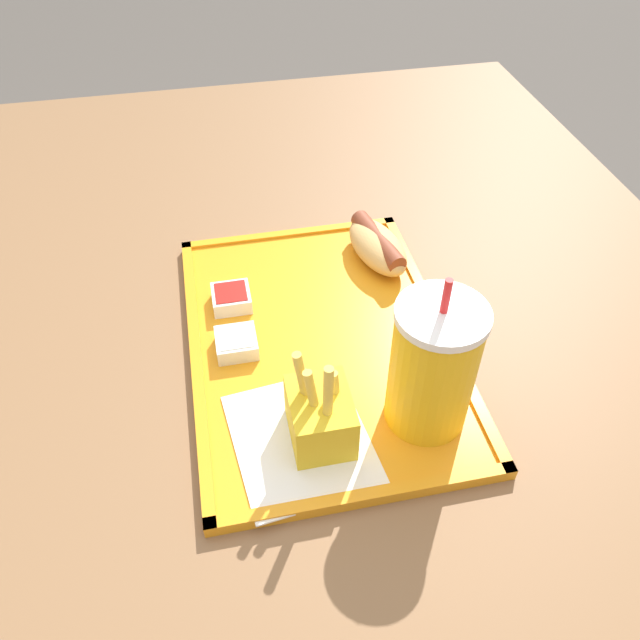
{
  "coord_description": "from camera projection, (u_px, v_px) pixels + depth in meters",
  "views": [
    {
      "loc": [
        0.46,
        -0.08,
        1.23
      ],
      "look_at": [
        -0.01,
        0.02,
        0.76
      ],
      "focal_mm": 35.0,
      "sensor_mm": 36.0,
      "label": 1
    }
  ],
  "objects": [
    {
      "name": "ground_plane",
      "position": [
        313.0,
        607.0,
        1.2
      ],
      "size": [
        8.0,
        8.0,
        0.0
      ],
      "primitive_type": "plane",
      "color": "#4C4742"
    },
    {
      "name": "dining_table",
      "position": [
        311.0,
        515.0,
        0.95
      ],
      "size": [
        1.46,
        1.08,
        0.72
      ],
      "color": "brown",
      "rests_on": "ground_plane"
    },
    {
      "name": "food_tray",
      "position": [
        320.0,
        342.0,
        0.71
      ],
      "size": [
        0.41,
        0.29,
        0.01
      ],
      "color": "orange",
      "rests_on": "dining_table"
    },
    {
      "name": "paper_napkin",
      "position": [
        301.0,
        439.0,
        0.6
      ],
      "size": [
        0.16,
        0.14,
        0.0
      ],
      "color": "white",
      "rests_on": "food_tray"
    },
    {
      "name": "soda_cup",
      "position": [
        433.0,
        367.0,
        0.58
      ],
      "size": [
        0.08,
        0.08,
        0.18
      ],
      "color": "gold",
      "rests_on": "food_tray"
    },
    {
      "name": "hot_dog_far",
      "position": [
        377.0,
        245.0,
        0.79
      ],
      "size": [
        0.13,
        0.08,
        0.04
      ],
      "color": "tan",
      "rests_on": "food_tray"
    },
    {
      "name": "fries_carton",
      "position": [
        320.0,
        415.0,
        0.59
      ],
      "size": [
        0.07,
        0.06,
        0.12
      ],
      "color": "gold",
      "rests_on": "food_tray"
    },
    {
      "name": "sauce_cup_mayo",
      "position": [
        236.0,
        343.0,
        0.68
      ],
      "size": [
        0.04,
        0.04,
        0.02
      ],
      "color": "silver",
      "rests_on": "food_tray"
    },
    {
      "name": "sauce_cup_ketchup",
      "position": [
        231.0,
        298.0,
        0.74
      ],
      "size": [
        0.04,
        0.04,
        0.02
      ],
      "color": "silver",
      "rests_on": "food_tray"
    }
  ]
}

